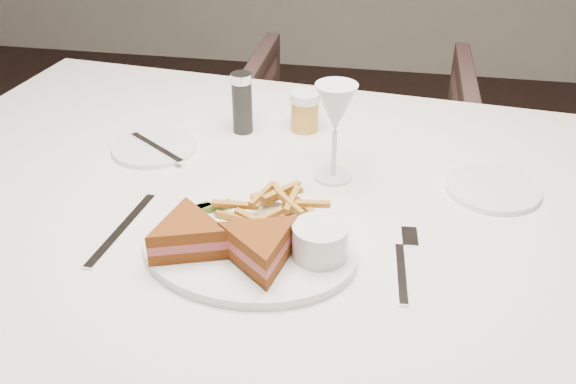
# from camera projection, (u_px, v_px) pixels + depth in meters

# --- Properties ---
(table) EXTENTS (1.62, 1.17, 0.75)m
(table) POSITION_uv_depth(u_px,v_px,m) (293.00, 363.00, 1.26)
(table) COLOR silver
(table) RESTS_ON ground
(chair_far) EXTENTS (0.70, 0.66, 0.72)m
(chair_far) POSITION_uv_depth(u_px,v_px,m) (353.00, 152.00, 2.06)
(chair_far) COLOR #4B342E
(chair_far) RESTS_ON ground
(table_setting) EXTENTS (0.78, 0.63, 0.18)m
(table_setting) POSITION_uv_depth(u_px,v_px,m) (273.00, 200.00, 1.00)
(table_setting) COLOR white
(table_setting) RESTS_ON table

